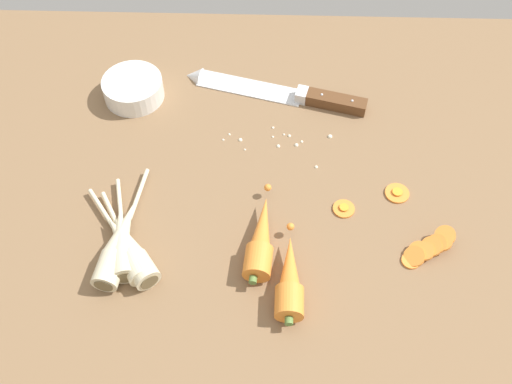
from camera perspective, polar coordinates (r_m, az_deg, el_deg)
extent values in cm
cube|color=brown|center=(100.68, 0.03, -0.24)|extent=(120.00, 90.00, 4.00)
cube|color=silver|center=(114.08, -0.60, 9.94)|extent=(20.46, 9.31, 0.50)
cone|color=silver|center=(116.94, -5.96, 10.96)|extent=(3.90, 4.59, 3.96)
cube|color=silver|center=(111.81, 4.38, 9.22)|extent=(2.68, 3.35, 2.20)
cube|color=brown|center=(111.18, 7.66, 8.50)|extent=(11.35, 5.49, 2.20)
sphere|color=silver|center=(110.63, 6.30, 9.22)|extent=(0.50, 0.50, 0.50)
sphere|color=silver|center=(110.25, 9.16, 8.58)|extent=(0.50, 0.50, 0.50)
cylinder|color=orange|center=(89.08, 0.19, -6.68)|extent=(4.62, 5.21, 4.20)
cone|color=orange|center=(92.03, 0.60, -3.53)|extent=(5.01, 11.95, 3.99)
sphere|color=orange|center=(96.47, 1.13, 0.43)|extent=(1.20, 1.20, 1.20)
cylinder|color=#5B7F3D|center=(87.66, -0.04, -8.40)|extent=(1.28, 1.10, 1.20)
cylinder|color=orange|center=(86.23, 3.19, -10.47)|extent=(4.29, 4.57, 4.20)
cone|color=orange|center=(88.67, 3.24, -7.32)|extent=(4.20, 10.86, 3.99)
sphere|color=orange|center=(92.39, 3.31, -3.32)|extent=(1.20, 1.20, 1.20)
cylinder|color=#5B7F3D|center=(85.05, 3.16, -12.21)|extent=(1.22, 1.02, 1.20)
cylinder|color=beige|center=(91.14, -13.84, -7.24)|extent=(4.72, 5.74, 4.00)
cone|color=beige|center=(94.35, -12.48, -3.47)|extent=(5.12, 9.72, 3.80)
cylinder|color=beige|center=(98.80, -11.12, -0.17)|extent=(2.16, 10.02, 0.70)
cylinder|color=brown|center=(90.10, -14.35, -8.67)|extent=(2.81, 0.71, 2.80)
cylinder|color=beige|center=(91.12, -12.44, -6.74)|extent=(4.91, 5.20, 4.00)
cone|color=beige|center=(94.35, -12.72, -3.55)|extent=(5.50, 8.49, 3.80)
cylinder|color=beige|center=(98.66, -12.89, -0.80)|extent=(2.63, 8.40, 0.70)
cylinder|color=brown|center=(90.03, -12.34, -7.95)|extent=(2.79, 0.94, 2.80)
cylinder|color=beige|center=(90.47, -11.24, -7.05)|extent=(5.55, 5.64, 4.00)
cone|color=beige|center=(93.57, -12.52, -4.23)|extent=(6.99, 8.40, 3.80)
cylinder|color=beige|center=(97.73, -13.63, -1.82)|extent=(4.59, 7.41, 0.70)
cylinder|color=brown|center=(89.43, -10.75, -8.11)|extent=(2.59, 1.63, 2.80)
cylinder|color=beige|center=(90.17, -10.87, -7.28)|extent=(6.07, 6.26, 4.00)
cone|color=beige|center=(93.64, -12.77, -4.24)|extent=(8.11, 9.18, 3.80)
cylinder|color=beige|center=(98.26, -14.44, -1.66)|extent=(6.00, 7.93, 0.70)
cylinder|color=brown|center=(89.01, -10.14, -8.43)|extent=(2.45, 1.88, 2.80)
cylinder|color=orange|center=(94.23, 14.57, -6.31)|extent=(2.86, 2.86, 0.70)
cylinder|color=orange|center=(94.40, 14.88, -5.95)|extent=(3.50, 3.30, 2.49)
cylinder|color=orange|center=(94.75, 15.28, -5.47)|extent=(3.39, 3.24, 2.14)
cylinder|color=orange|center=(94.69, 15.79, -5.46)|extent=(3.14, 3.00, 2.00)
cylinder|color=orange|center=(95.14, 16.41, -5.00)|extent=(3.40, 3.22, 2.34)
cylinder|color=orange|center=(95.34, 16.89, -4.74)|extent=(3.25, 3.05, 2.34)
cylinder|color=orange|center=(95.48, 17.39, -4.55)|extent=(3.12, 2.96, 2.06)
cylinder|color=orange|center=(95.90, 17.60, -3.98)|extent=(3.39, 3.24, 2.16)
cylinder|color=orange|center=(100.72, 13.32, -0.06)|extent=(3.99, 3.99, 0.70)
cylinder|color=#FF9E2B|center=(100.51, 13.35, 0.03)|extent=(1.68, 1.68, 0.16)
cylinder|color=orange|center=(97.29, 8.38, -1.53)|extent=(3.54, 3.54, 0.70)
cylinder|color=#FF9E2B|center=(97.06, 8.40, -1.44)|extent=(1.49, 1.49, 0.16)
cylinder|color=white|center=(113.62, -11.63, 9.63)|extent=(11.00, 11.00, 4.00)
cylinder|color=#BCBCB8|center=(113.29, -11.67, 9.80)|extent=(8.80, 8.80, 2.80)
sphere|color=silver|center=(101.91, 5.77, 2.47)|extent=(0.60, 0.60, 0.60)
sphere|color=silver|center=(106.05, 3.20, 5.46)|extent=(0.58, 0.58, 0.58)
sphere|color=silver|center=(104.67, 3.89, 4.60)|extent=(0.73, 0.73, 0.73)
sphere|color=silver|center=(104.36, 2.14, 4.49)|extent=(0.69, 0.69, 0.69)
sphere|color=silver|center=(106.49, 7.09, 5.40)|extent=(0.84, 0.84, 0.84)
sphere|color=silver|center=(106.27, 2.68, 5.56)|extent=(0.42, 0.42, 0.42)
sphere|color=silver|center=(107.24, 1.63, 6.22)|extent=(0.49, 0.49, 0.49)
sphere|color=silver|center=(103.93, -1.08, 4.13)|extent=(0.40, 0.40, 0.40)
sphere|color=silver|center=(105.49, -3.15, 5.05)|extent=(0.43, 0.43, 0.43)
sphere|color=silver|center=(105.24, -1.51, 5.10)|extent=(0.73, 0.73, 0.73)
sphere|color=silver|center=(105.35, 4.39, 4.89)|extent=(0.50, 0.50, 0.50)
sphere|color=silver|center=(105.83, 1.62, 5.34)|extent=(0.44, 0.44, 0.44)
sphere|color=silver|center=(106.27, -2.56, 5.58)|extent=(0.46, 0.46, 0.46)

